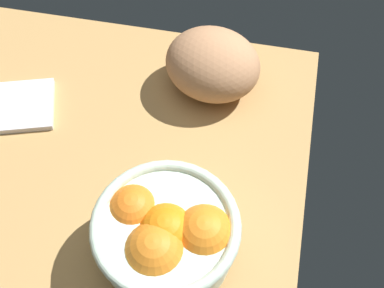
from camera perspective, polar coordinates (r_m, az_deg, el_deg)
The scene contains 4 objects.
ground_plane at distance 90.91cm, azimuth -14.13°, elevation -2.23°, with size 79.52×61.70×3.00cm, color tan.
fruit_bowl at distance 74.03cm, azimuth -2.63°, elevation -9.40°, with size 19.58×19.58×11.58cm.
bread_loaf at distance 91.55cm, azimuth 2.15°, elevation 8.19°, with size 15.77×13.59×10.80cm, color tan.
napkin_folded at distance 96.76cm, azimuth -17.85°, elevation 3.67°, with size 13.01×10.09×1.10cm, color silver.
Camera 1 is at (30.28, -39.63, 74.50)cm, focal length 51.85 mm.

